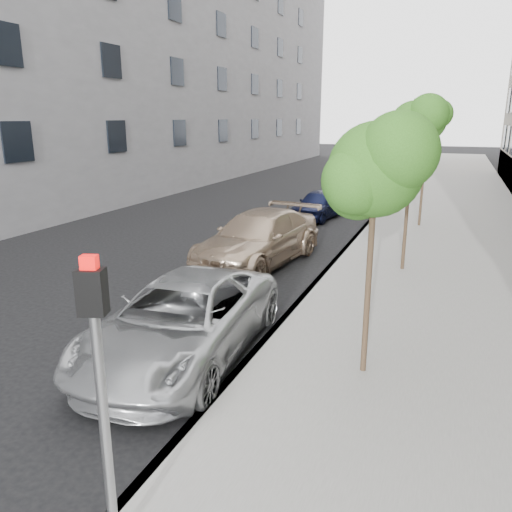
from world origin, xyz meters
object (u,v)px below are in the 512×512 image
Objects in this scene: sedan_blue at (319,204)px; sedan_black at (363,189)px; tree_near at (377,169)px; tree_mid at (415,126)px; minivan at (182,320)px; sedan_rear at (373,177)px; tree_far at (429,122)px; suv at (258,238)px; signal_pole at (100,377)px.

sedan_black is at bearing 87.37° from sedan_blue.
tree_mid is (-0.00, 6.50, 0.56)m from tree_near.
sedan_blue is (-1.05, 14.07, -0.09)m from minivan.
sedan_rear reaches higher than sedan_blue.
tree_near is 0.88× the size of tree_far.
sedan_blue is at bearing 121.55° from tree_mid.
tree_mid is 1.13× the size of sedan_black.
sedan_blue is (-4.37, 13.62, -2.96)m from tree_near.
suv is (-4.29, 5.91, -2.80)m from tree_near.
tree_far reaches higher than sedan_rear.
tree_mid is at bearing 16.36° from suv.
minivan reaches higher than sedan_black.
signal_pole is 0.58× the size of sedan_rear.
sedan_rear is (-0.34, 24.63, 0.04)m from minivan.
sedan_black is (0.97, 12.84, -0.08)m from suv.
sedan_blue is (-2.65, 18.29, -1.44)m from signal_pole.
tree_far reaches higher than sedan_blue.
sedan_rear reaches higher than sedan_black.
sedan_blue is at bearing 171.88° from tree_far.
sedan_rear is at bearing 95.11° from sedan_blue.
sedan_black reaches higher than sedan_blue.
tree_near reaches higher than sedan_blue.
suv is at bearing 85.35° from signal_pole.
tree_far reaches higher than signal_pole.
sedan_rear is at bearing 96.53° from suv.
sedan_blue is 10.58m from sedan_rear.
minivan is at bearing -103.90° from tree_far.
tree_near is at bearing -90.00° from tree_mid.
tree_mid is 6.50m from tree_far.
sedan_rear reaches higher than minivan.
tree_near is 19.26m from sedan_black.
signal_pole is at bearing -98.79° from tree_mid.
sedan_blue is 0.70× the size of sedan_rear.
suv reaches higher than sedan_blue.
signal_pole is (-1.73, -4.66, -1.52)m from tree_near.
sedan_blue is at bearing 107.80° from tree_near.
tree_far reaches higher than tree_near.
sedan_black is (-3.33, 12.25, -3.45)m from tree_mid.
signal_pole reaches higher than minivan.
signal_pole is at bearing -67.87° from suv.
tree_near is 24.62m from sedan_rear.
tree_near is 5.20m from signal_pole.
minivan reaches higher than sedan_blue.
minivan is (-3.33, -6.95, -3.42)m from tree_mid.
tree_far reaches higher than suv.
tree_far is 1.31× the size of sedan_blue.
tree_near is at bearing -82.86° from sedan_rear.
tree_mid is 1.57× the size of signal_pole.
tree_far is at bearing 67.30° from suv.
tree_near is 0.90× the size of tree_mid.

